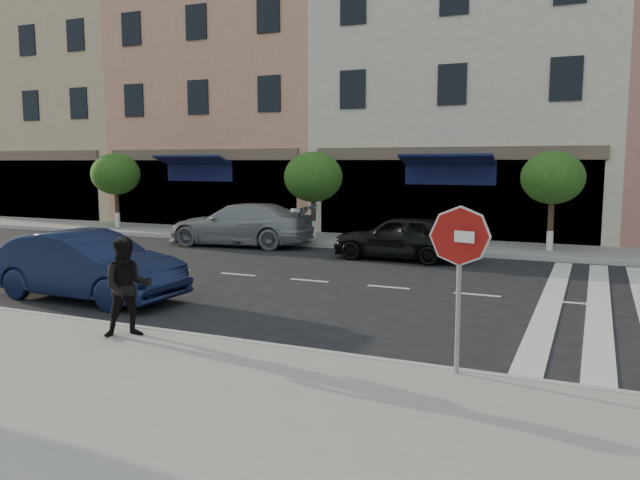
{
  "coord_description": "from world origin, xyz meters",
  "views": [
    {
      "loc": [
        4.25,
        -9.44,
        2.85
      ],
      "look_at": [
        -0.45,
        1.13,
        1.4
      ],
      "focal_mm": 35.0,
      "sensor_mm": 36.0,
      "label": 1
    }
  ],
  "objects_px": {
    "stop_sign": "(459,251)",
    "car_far_left": "(240,224)",
    "car_far_mid": "(400,237)",
    "walker": "(127,287)",
    "car_near_mid": "(87,266)"
  },
  "relations": [
    {
      "from": "stop_sign",
      "to": "car_far_mid",
      "type": "xyz_separation_m",
      "value": [
        -3.67,
        9.71,
        -1.09
      ]
    },
    {
      "from": "stop_sign",
      "to": "walker",
      "type": "distance_m",
      "value": 5.11
    },
    {
      "from": "stop_sign",
      "to": "car_near_mid",
      "type": "distance_m",
      "value": 8.39
    },
    {
      "from": "stop_sign",
      "to": "car_far_left",
      "type": "bearing_deg",
      "value": 148.38
    },
    {
      "from": "car_far_left",
      "to": "car_far_mid",
      "type": "height_order",
      "value": "car_far_left"
    },
    {
      "from": "stop_sign",
      "to": "walker",
      "type": "relative_size",
      "value": 1.39
    },
    {
      "from": "walker",
      "to": "car_far_left",
      "type": "xyz_separation_m",
      "value": [
        -4.54,
        10.84,
        -0.2
      ]
    },
    {
      "from": "car_near_mid",
      "to": "car_far_left",
      "type": "relative_size",
      "value": 0.86
    },
    {
      "from": "stop_sign",
      "to": "car_near_mid",
      "type": "height_order",
      "value": "stop_sign"
    },
    {
      "from": "stop_sign",
      "to": "car_far_left",
      "type": "height_order",
      "value": "stop_sign"
    },
    {
      "from": "walker",
      "to": "car_far_mid",
      "type": "xyz_separation_m",
      "value": [
        1.37,
        10.04,
        -0.27
      ]
    },
    {
      "from": "walker",
      "to": "car_near_mid",
      "type": "height_order",
      "value": "walker"
    },
    {
      "from": "walker",
      "to": "car_far_left",
      "type": "height_order",
      "value": "walker"
    },
    {
      "from": "walker",
      "to": "car_far_left",
      "type": "bearing_deg",
      "value": 68.67
    },
    {
      "from": "car_near_mid",
      "to": "car_far_left",
      "type": "height_order",
      "value": "car_far_left"
    }
  ]
}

